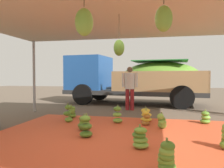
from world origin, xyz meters
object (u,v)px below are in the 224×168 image
banana_bunch_0 (140,138)px  banana_bunch_14 (162,121)px  banana_bunch_5 (84,123)px  banana_bunch_2 (117,115)px  banana_bunch_1 (86,127)px  banana_bunch_10 (72,112)px  banana_bunch_6 (205,118)px  banana_bunch_13 (167,157)px  banana_bunch_12 (68,114)px  banana_bunch_11 (146,118)px  banana_bunch_7 (146,115)px  worker_1 (130,85)px  cargo_truck_main (132,78)px

banana_bunch_0 → banana_bunch_14: 1.71m
banana_bunch_5 → banana_bunch_2: bearing=56.4°
banana_bunch_1 → banana_bunch_10: size_ratio=1.22×
banana_bunch_6 → banana_bunch_13: bearing=-109.5°
banana_bunch_10 → banana_bunch_12: 0.69m
banana_bunch_10 → banana_bunch_6: bearing=-0.6°
banana_bunch_1 → banana_bunch_14: bearing=34.6°
banana_bunch_11 → banana_bunch_7: bearing=93.1°
banana_bunch_1 → worker_1: (0.48, 4.16, 0.80)m
banana_bunch_7 → banana_bunch_2: bearing=-154.9°
banana_bunch_7 → banana_bunch_10: 2.43m
banana_bunch_12 → banana_bunch_13: banana_bunch_12 is taller
banana_bunch_1 → banana_bunch_6: size_ratio=1.30×
banana_bunch_5 → worker_1: bearing=78.5°
worker_1 → banana_bunch_11: bearing=-73.6°
banana_bunch_6 → banana_bunch_13: banana_bunch_13 is taller
banana_bunch_12 → banana_bunch_14: (2.72, -0.24, -0.05)m
banana_bunch_12 → banana_bunch_0: bearing=-39.7°
banana_bunch_13 → worker_1: worker_1 is taller
banana_bunch_2 → cargo_truck_main: 4.69m
banana_bunch_14 → banana_bunch_11: bearing=145.6°
banana_bunch_12 → worker_1: (1.51, 2.75, 0.78)m
banana_bunch_10 → banana_bunch_12: banana_bunch_12 is taller
banana_bunch_5 → banana_bunch_13: size_ratio=0.86×
banana_bunch_1 → banana_bunch_6: 3.57m
banana_bunch_13 → cargo_truck_main: (-1.38, 7.62, 1.06)m
banana_bunch_0 → banana_bunch_2: bearing=111.5°
banana_bunch_1 → banana_bunch_0: bearing=-21.3°
banana_bunch_0 → banana_bunch_1: size_ratio=0.84×
banana_bunch_2 → banana_bunch_11: size_ratio=1.14×
banana_bunch_0 → banana_bunch_7: bearing=90.2°
banana_bunch_11 → banana_bunch_12: 2.30m
banana_bunch_5 → banana_bunch_7: 2.04m
banana_bunch_2 → banana_bunch_14: banana_bunch_2 is taller
banana_bunch_1 → banana_bunch_10: banana_bunch_1 is taller
banana_bunch_5 → banana_bunch_6: bearing=24.3°
banana_bunch_7 → banana_bunch_12: (-2.27, -0.58, 0.05)m
banana_bunch_10 → banana_bunch_2: bearing=-16.2°
banana_bunch_1 → cargo_truck_main: size_ratio=0.08×
banana_bunch_5 → banana_bunch_6: (3.19, 1.44, -0.01)m
banana_bunch_7 → worker_1: bearing=109.5°
banana_bunch_6 → banana_bunch_12: size_ratio=0.73×
banana_bunch_10 → banana_bunch_13: bearing=-50.6°
banana_bunch_7 → cargo_truck_main: (-0.91, 4.18, 1.09)m
banana_bunch_7 → banana_bunch_11: 0.54m
banana_bunch_6 → banana_bunch_11: 1.77m
banana_bunch_6 → banana_bunch_7: size_ratio=0.91×
banana_bunch_0 → banana_bunch_1: banana_bunch_1 is taller
cargo_truck_main → banana_bunch_11: bearing=-78.7°
banana_bunch_5 → banana_bunch_11: size_ratio=0.89×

